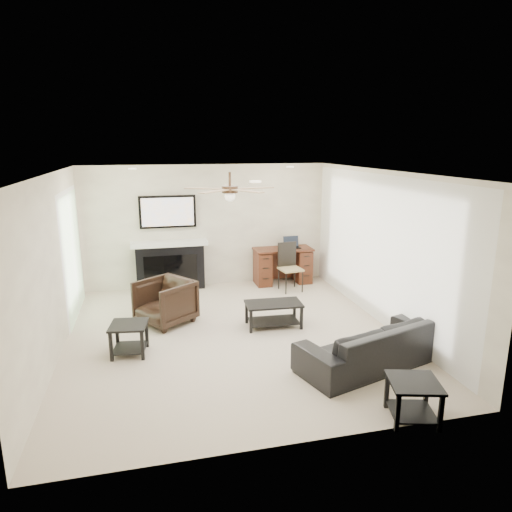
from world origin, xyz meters
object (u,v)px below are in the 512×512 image
(armchair, at_px, (165,302))
(desk, at_px, (283,266))
(coffee_table, at_px, (274,314))
(fireplace_unit, at_px, (169,244))
(sofa, at_px, (371,344))

(armchair, bearing_deg, desk, 87.45)
(coffee_table, distance_m, fireplace_unit, 2.91)
(sofa, relative_size, armchair, 2.54)
(sofa, bearing_deg, fireplace_unit, -76.19)
(desk, bearing_deg, fireplace_unit, 177.08)
(sofa, xyz_separation_m, fireplace_unit, (-2.41, 3.98, 0.66))
(armchair, distance_m, desk, 3.06)
(armchair, relative_size, coffee_table, 0.90)
(coffee_table, height_order, desk, desk)
(armchair, xyz_separation_m, coffee_table, (1.70, -0.55, -0.17))
(armchair, relative_size, desk, 0.66)
(sofa, xyz_separation_m, desk, (-0.07, 3.86, 0.08))
(coffee_table, bearing_deg, desk, 72.59)
(armchair, height_order, coffee_table, armchair)
(armchair, xyz_separation_m, fireplace_unit, (0.19, 1.83, 0.59))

